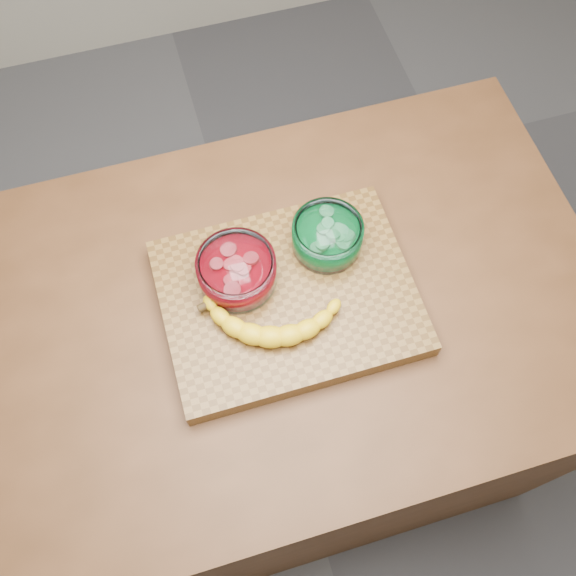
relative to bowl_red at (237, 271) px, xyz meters
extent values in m
plane|color=#515155|center=(0.08, -0.05, -0.97)|extent=(3.50, 3.50, 0.00)
cube|color=#523018|center=(0.08, -0.05, -0.52)|extent=(1.20, 0.80, 0.90)
cube|color=brown|center=(0.08, -0.05, -0.05)|extent=(0.45, 0.35, 0.04)
cylinder|color=white|center=(0.00, 0.00, 0.00)|extent=(0.14, 0.14, 0.07)
cylinder|color=red|center=(0.00, 0.00, -0.01)|extent=(0.12, 0.12, 0.04)
cylinder|color=#EE4B57|center=(0.00, 0.00, 0.02)|extent=(0.11, 0.11, 0.02)
cylinder|color=white|center=(0.18, 0.02, 0.00)|extent=(0.13, 0.13, 0.06)
cylinder|color=#087C31|center=(0.18, 0.02, -0.01)|extent=(0.11, 0.11, 0.03)
cylinder|color=#5AC074|center=(0.18, 0.02, 0.02)|extent=(0.10, 0.10, 0.02)
camera|label=1|loc=(-0.06, -0.53, 1.00)|focal=40.00mm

